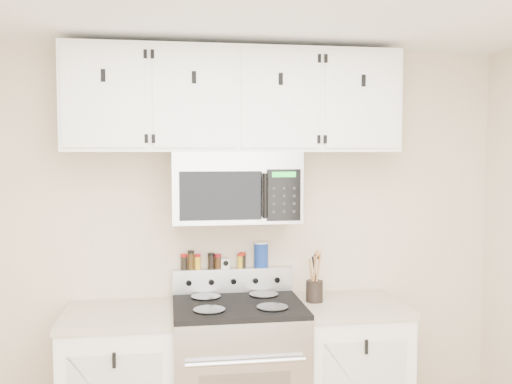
{
  "coord_description": "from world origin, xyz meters",
  "views": [
    {
      "loc": [
        -0.39,
        -1.87,
        1.83
      ],
      "look_at": [
        0.11,
        1.45,
        1.6
      ],
      "focal_mm": 40.0,
      "sensor_mm": 36.0,
      "label": 1
    }
  ],
  "objects_px": {
    "microwave": "(235,187)",
    "salt_canister": "(261,254)",
    "range": "(238,379)",
    "utensil_crock": "(314,289)"
  },
  "relations": [
    {
      "from": "microwave",
      "to": "utensil_crock",
      "type": "relative_size",
      "value": 2.5
    },
    {
      "from": "range",
      "to": "microwave",
      "type": "height_order",
      "value": "microwave"
    },
    {
      "from": "range",
      "to": "salt_canister",
      "type": "bearing_deg",
      "value": 56.81
    },
    {
      "from": "microwave",
      "to": "utensil_crock",
      "type": "xyz_separation_m",
      "value": [
        0.48,
        -0.06,
        -0.63
      ]
    },
    {
      "from": "salt_canister",
      "to": "microwave",
      "type": "bearing_deg",
      "value": -139.82
    },
    {
      "from": "range",
      "to": "microwave",
      "type": "distance_m",
      "value": 1.15
    },
    {
      "from": "range",
      "to": "utensil_crock",
      "type": "bearing_deg",
      "value": 7.51
    },
    {
      "from": "utensil_crock",
      "to": "salt_canister",
      "type": "bearing_deg",
      "value": 143.63
    },
    {
      "from": "range",
      "to": "microwave",
      "type": "xyz_separation_m",
      "value": [
        0.0,
        0.13,
        1.14
      ]
    },
    {
      "from": "microwave",
      "to": "salt_canister",
      "type": "bearing_deg",
      "value": 40.18
    }
  ]
}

